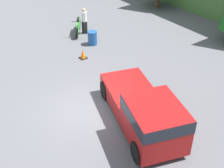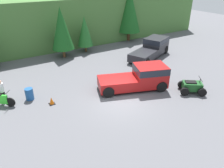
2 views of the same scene
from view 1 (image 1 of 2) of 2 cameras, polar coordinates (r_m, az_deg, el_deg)
name	(u,v)px [view 1 (image 1 of 2)]	position (r m, az deg, el deg)	size (l,w,h in m)	color
ground_plane	(92,109)	(14.46, -3.72, -4.66)	(80.00, 80.00, 0.00)	#5B5B60
pickup_truck_red	(146,112)	(12.81, 6.18, -5.04)	(5.71, 3.69, 1.89)	maroon
dirt_bike	(78,27)	(21.44, -6.25, 10.38)	(1.79, 1.44, 1.14)	black
rider_person	(84,20)	(21.21, -5.10, 11.60)	(0.51, 0.51, 1.77)	black
traffic_cone	(83,54)	(18.38, -5.33, 5.42)	(0.42, 0.42, 0.55)	black
steel_barrel	(92,38)	(19.87, -3.60, 8.43)	(0.58, 0.58, 0.88)	#1E5193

